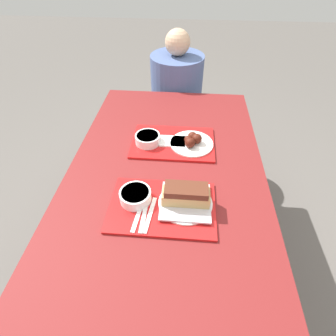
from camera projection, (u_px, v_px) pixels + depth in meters
The scene contains 14 objects.
ground_plane at pixel (166, 264), 1.68m from camera, with size 12.00×12.00×0.00m, color #605B56.
picnic_table at pixel (165, 194), 1.22m from camera, with size 0.90×1.65×0.77m.
picnic_bench_far at pixel (176, 126), 2.20m from camera, with size 0.86×0.28×0.42m.
tray_near at pixel (162, 207), 1.04m from camera, with size 0.42×0.28×0.01m.
tray_far at pixel (173, 143), 1.34m from camera, with size 0.42×0.28×0.01m.
bowl_coleslaw_near at pixel (135, 195), 1.04m from camera, with size 0.13×0.13×0.05m.
brisket_sandwich_plate at pixel (186, 198), 1.02m from camera, with size 0.21×0.21×0.09m.
plastic_fork_near at pixel (144, 214), 1.00m from camera, with size 0.02×0.17×0.00m.
plastic_knife_near at pixel (150, 215), 1.00m from camera, with size 0.03×0.17×0.00m.
plastic_spoon_near at pixel (139, 214), 1.00m from camera, with size 0.03×0.17×0.00m.
bowl_coleslaw_far at pixel (148, 138), 1.31m from camera, with size 0.13×0.13×0.05m.
wings_plate_far at pixel (192, 141), 1.31m from camera, with size 0.22×0.22×0.06m.
napkin_far at pixel (172, 141), 1.33m from camera, with size 0.13×0.09×0.01m.
person_seated_across at pixel (177, 88), 1.97m from camera, with size 0.38×0.38×0.69m.
Camera 1 is at (0.08, -0.81, 1.60)m, focal length 28.00 mm.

